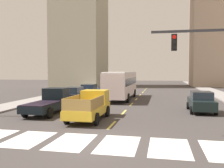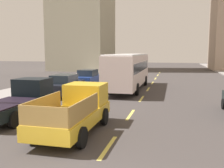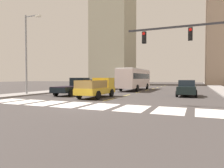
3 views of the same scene
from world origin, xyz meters
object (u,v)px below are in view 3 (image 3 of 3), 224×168
Objects in this scene: pickup_stakebed at (98,88)px; sedan_far at (112,84)px; city_bus at (135,78)px; traffic_signal_gantry at (208,44)px; streetlight_left at (27,51)px; sedan_mid at (187,88)px; pickup_dark at (74,87)px; sedan_near_right at (97,85)px.

pickup_stakebed reaches higher than sedan_far.
traffic_signal_gantry is at bearing -60.36° from city_bus.
traffic_signal_gantry is 0.87× the size of streetlight_left.
sedan_mid and sedan_far have the same top height.
traffic_signal_gantry is (1.53, -8.42, 3.29)m from sedan_mid.
pickup_dark is 6.61m from streetlight_left.
pickup_dark is 12.44m from sedan_mid.
city_bus reaches higher than sedan_mid.
sedan_far is at bearing 143.31° from sedan_mid.
city_bus is at bearing 135.54° from sedan_mid.
streetlight_left reaches higher than city_bus.
sedan_far and sedan_near_right have the same top height.
pickup_stakebed is at bearing -21.95° from pickup_dark.
streetlight_left is (-8.58, -0.70, 4.03)m from pickup_stakebed.
city_bus reaches higher than sedan_near_right.
streetlight_left reaches higher than sedan_near_right.
sedan_near_right is at bearing -87.52° from sedan_far.
streetlight_left is at bearing 170.54° from traffic_signal_gantry.
sedan_far is (-4.35, 14.09, -0.08)m from pickup_stakebed.
city_bus is (4.00, 11.04, 1.03)m from pickup_dark.
sedan_near_right is at bearing 119.77° from pickup_stakebed.
traffic_signal_gantry is (13.98, -11.91, 3.29)m from sedan_near_right.
streetlight_left is at bearing -123.78° from city_bus.
sedan_near_right is 0.56× the size of traffic_signal_gantry.
streetlight_left is (-18.28, 3.05, 0.82)m from traffic_signal_gantry.
traffic_signal_gantry is (13.59, -5.35, 3.23)m from pickup_dark.
streetlight_left is (-4.30, -8.86, 4.11)m from sedan_near_right.
sedan_near_right is 0.49× the size of streetlight_left.
traffic_signal_gantry is (9.59, -16.39, 2.20)m from city_bus.
pickup_stakebed is 9.22m from sedan_near_right.
sedan_near_right is (-12.45, 3.50, 0.00)m from sedan_mid.
sedan_far is (-4.46, 1.44, -1.09)m from city_bus.
city_bus is at bearing 45.53° from sedan_near_right.
city_bus is 2.45× the size of sedan_mid.
traffic_signal_gantry is 18.55m from streetlight_left.
sedan_near_right is at bearing -135.15° from city_bus.
traffic_signal_gantry is at bearing -49.92° from sedan_far.
sedan_near_right is at bearing 139.58° from traffic_signal_gantry.
sedan_mid is at bearing -15.68° from sedan_near_right.
traffic_signal_gantry is at bearing -20.98° from pickup_dark.
streetlight_left is at bearing -115.87° from sedan_near_right.
sedan_far is 5.92m from sedan_near_right.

